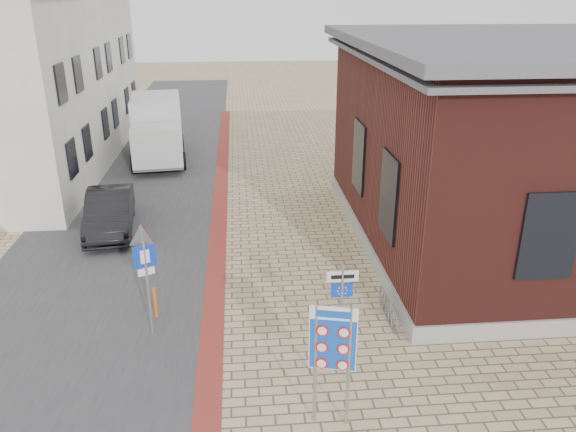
{
  "coord_description": "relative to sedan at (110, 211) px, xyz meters",
  "views": [
    {
      "loc": [
        -1.16,
        -10.37,
        8.16
      ],
      "look_at": [
        0.17,
        4.26,
        2.2
      ],
      "focal_mm": 35.0,
      "sensor_mm": 36.0,
      "label": 1
    }
  ],
  "objects": [
    {
      "name": "border_sign",
      "position": [
        6.37,
        -10.4,
        1.2
      ],
      "size": [
        0.9,
        0.26,
        2.69
      ],
      "rotation": [
        0.0,
        0.0,
        -0.24
      ],
      "color": "gray",
      "rests_on": "ground"
    },
    {
      "name": "parking_sign",
      "position": [
        2.37,
        -6.9,
        1.02
      ],
      "size": [
        0.53,
        0.27,
        2.56
      ],
      "rotation": [
        0.0,
        0.0,
        0.42
      ],
      "color": "gray",
      "rests_on": "ground"
    },
    {
      "name": "brick_building",
      "position": [
        14.86,
        -1.9,
        2.76
      ],
      "size": [
        13.0,
        13.0,
        6.8
      ],
      "color": "gray",
      "rests_on": "ground"
    },
    {
      "name": "essen_sign",
      "position": [
        6.87,
        -8.6,
        1.03
      ],
      "size": [
        0.71,
        0.07,
        2.64
      ],
      "rotation": [
        0.0,
        0.0,
        0.01
      ],
      "color": "gray",
      "rests_on": "ground"
    },
    {
      "name": "bollard",
      "position": [
        2.37,
        -6.1,
        -0.28
      ],
      "size": [
        0.1,
        0.1,
        0.89
      ],
      "primitive_type": "cylinder",
      "rotation": [
        0.0,
        0.0,
        0.23
      ],
      "color": "#FB5C0D",
      "rests_on": "ground"
    },
    {
      "name": "road_strip",
      "position": [
        0.37,
        6.1,
        -0.72
      ],
      "size": [
        7.0,
        60.0,
        0.02
      ],
      "primitive_type": "cube",
      "color": "#38383A",
      "rests_on": "ground"
    },
    {
      "name": "ground",
      "position": [
        5.87,
        -8.9,
        -0.73
      ],
      "size": [
        120.0,
        120.0,
        0.0
      ],
      "primitive_type": "plane",
      "color": "tan",
      "rests_on": "ground"
    },
    {
      "name": "yield_sign",
      "position": [
        2.07,
        -5.4,
        1.08
      ],
      "size": [
        0.84,
        0.19,
        2.38
      ],
      "rotation": [
        0.0,
        0.0,
        -0.16
      ],
      "color": "gray",
      "rests_on": "ground"
    },
    {
      "name": "box_truck",
      "position": [
        0.65,
        9.01,
        0.88
      ],
      "size": [
        3.04,
        6.18,
        3.11
      ],
      "rotation": [
        0.0,
        0.0,
        0.11
      ],
      "color": "slate",
      "rests_on": "ground"
    },
    {
      "name": "curb_strip",
      "position": [
        3.87,
        1.1,
        -0.71
      ],
      "size": [
        0.6,
        40.0,
        0.02
      ],
      "primitive_type": "cube",
      "color": "maroon",
      "rests_on": "ground"
    },
    {
      "name": "bike_rack",
      "position": [
        8.52,
        -6.7,
        -0.46
      ],
      "size": [
        0.08,
        1.8,
        0.6
      ],
      "color": "slate",
      "rests_on": "ground"
    },
    {
      "name": "townhouse_mid",
      "position": [
        -5.13,
        9.1,
        3.84
      ],
      "size": [
        7.4,
        6.4,
        9.1
      ],
      "color": "beige",
      "rests_on": "ground"
    },
    {
      "name": "townhouse_far",
      "position": [
        -5.12,
        15.1,
        3.44
      ],
      "size": [
        7.4,
        6.4,
        8.3
      ],
      "color": "beige",
      "rests_on": "ground"
    },
    {
      "name": "sedan",
      "position": [
        0.0,
        0.0,
        0.0
      ],
      "size": [
        2.07,
        4.57,
        1.45
      ],
      "primitive_type": "imported",
      "rotation": [
        0.0,
        0.0,
        0.12
      ],
      "color": "black",
      "rests_on": "ground"
    }
  ]
}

